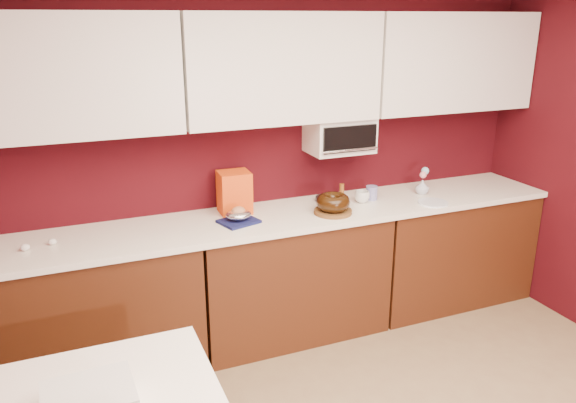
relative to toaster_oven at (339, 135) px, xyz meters
The scene contains 28 objects.
wall_back 0.49m from the toaster_oven, 162.14° to the left, with size 4.00×0.02×2.50m, color #3D080E.
base_cabinet_left 2.02m from the toaster_oven, behind, with size 1.31×0.58×0.86m, color #451F0D.
base_cabinet_center 1.06m from the toaster_oven, 159.86° to the right, with size 1.31×0.58×0.86m, color #451F0D.
base_cabinet_right 1.30m from the toaster_oven, 10.58° to the right, with size 1.31×0.58×0.86m, color #451F0D.
countertop 0.69m from the toaster_oven, 159.86° to the right, with size 4.00×0.62×0.04m, color white.
upper_cabinet_left 1.85m from the toaster_oven, behind, with size 1.31×0.33×0.70m, color white.
upper_cabinet_center 0.65m from the toaster_oven, behind, with size 1.31×0.33×0.70m, color white.
upper_cabinet_right 1.00m from the toaster_oven, ahead, with size 1.31×0.33×0.70m, color white.
toaster_oven is the anchor object (origin of this frame).
toaster_oven_door 0.16m from the toaster_oven, 90.00° to the right, with size 0.40×0.02×0.18m, color black.
toaster_oven_handle 0.19m from the toaster_oven, 90.00° to the right, with size 0.02×0.02×0.42m, color silver.
cake_base 0.57m from the toaster_oven, 122.59° to the right, with size 0.26×0.26×0.02m, color brown.
bundt_cake 0.52m from the toaster_oven, 122.59° to the right, with size 0.23×0.23×0.09m, color black.
navy_towel 0.97m from the toaster_oven, 165.63° to the right, with size 0.23×0.20×0.02m, color #13174A.
foil_ham_nest 0.95m from the toaster_oven, 165.63° to the right, with size 0.17×0.14×0.06m, color white.
roasted_ham 0.94m from the toaster_oven, 165.63° to the right, with size 0.09×0.08×0.06m, color tan.
pandoro_box 0.85m from the toaster_oven, behind, with size 0.21×0.19×0.28m, color red.
dark_pan 0.47m from the toaster_oven, 163.08° to the right, with size 0.18×0.18×0.03m, color black.
coffee_mug 0.47m from the toaster_oven, 51.64° to the right, with size 0.09×0.09×0.10m, color silver.
blue_jar 0.49m from the toaster_oven, 28.06° to the right, with size 0.08×0.08×0.10m, color navy.
flower_vase 0.77m from the toaster_oven, 12.35° to the right, with size 0.08×0.08×0.12m, color #B4BBCC.
flower_pink 0.73m from the toaster_oven, 12.35° to the right, with size 0.05×0.05×0.05m, color pink.
flower_blue 0.75m from the toaster_oven, 10.16° to the right, with size 0.06×0.06×0.06m, color #90CCE6.
china_plate 0.83m from the toaster_oven, 32.29° to the right, with size 0.21×0.21×0.01m, color white.
amber_bottle 0.43m from the toaster_oven, 22.64° to the left, with size 0.03×0.03×0.10m, color brown.
egg_left 2.15m from the toaster_oven, behind, with size 0.05×0.04×0.04m, color silver.
egg_right 2.00m from the toaster_oven, behind, with size 0.05×0.04×0.04m, color silver.
newspaper_stack 2.51m from the toaster_oven, 139.19° to the right, with size 0.33×0.27×0.12m, color white.
Camera 1 is at (-1.38, -1.37, 2.16)m, focal length 35.00 mm.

